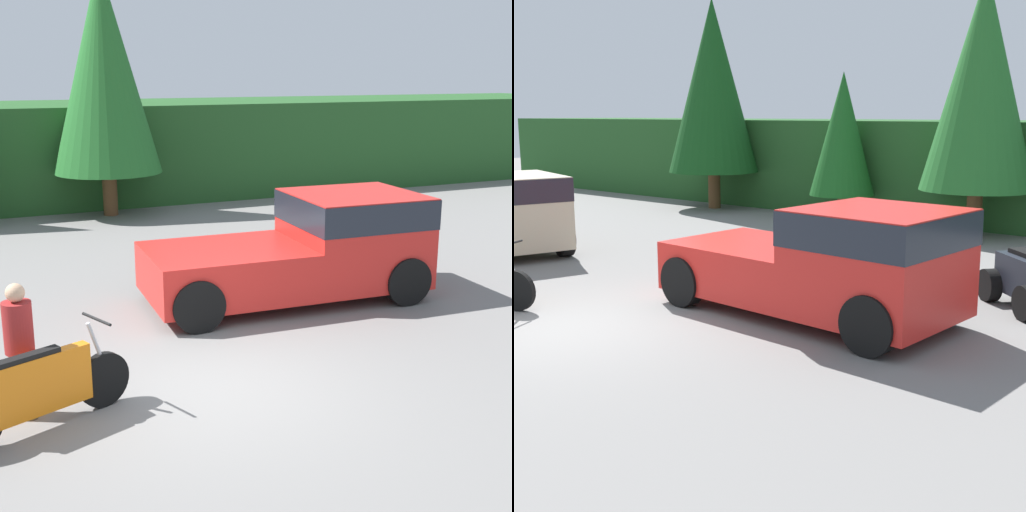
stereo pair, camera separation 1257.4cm
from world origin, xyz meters
TOP-DOWN VIEW (x-y plane):
  - ground_plane at (0.00, 0.00)m, footprint 80.00×80.00m
  - hillside_backdrop at (0.00, 16.00)m, footprint 44.00×6.00m
  - tree_left at (-8.16, 12.05)m, footprint 3.16×3.16m
  - tree_mid_left at (-2.87, 12.25)m, footprint 2.01×2.01m
  - tree_mid_right at (1.46, 12.30)m, footprint 3.09×3.09m
  - pickup_truck_red at (3.12, 2.96)m, footprint 5.18×2.55m

SIDE VIEW (x-z plane):
  - ground_plane at x=0.00m, z-range 0.00..0.00m
  - pickup_truck_red at x=3.12m, z-range 0.05..1.96m
  - hillside_backdrop at x=0.00m, z-range 0.00..3.09m
  - tree_mid_left at x=-2.87m, z-range 0.40..4.98m
  - tree_mid_right at x=1.46m, z-range 0.62..7.64m
  - tree_left at x=-8.16m, z-range 0.63..7.82m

